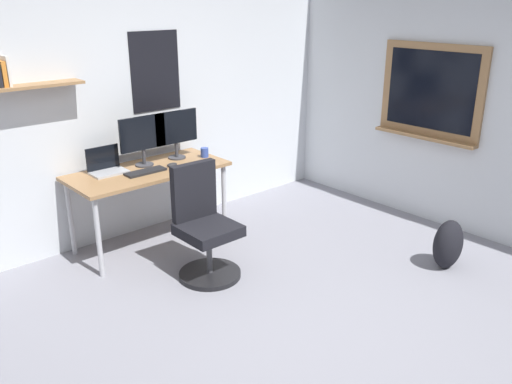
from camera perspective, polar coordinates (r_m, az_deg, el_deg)
The scene contains 12 objects.
ground_plane at distance 3.86m, azimuth 6.46°, elevation -14.99°, with size 5.20×5.20×0.00m, color gray.
wall_back at distance 5.19m, azimuth -13.66°, elevation 9.52°, with size 5.00×0.30×2.60m.
wall_right at distance 5.35m, azimuth 24.97°, elevation 8.51°, with size 0.22×5.00×2.60m.
desk at distance 4.96m, azimuth -11.47°, elevation 1.63°, with size 1.43×0.67×0.74m.
office_chair at distance 4.42m, azimuth -5.57°, elevation -4.03°, with size 0.52×0.52×0.95m.
laptop at distance 4.91m, azimuth -15.74°, elevation 2.64°, with size 0.31×0.21×0.23m.
monitor_primary at distance 4.97m, azimuth -12.03°, elevation 5.76°, with size 0.46×0.17×0.46m.
monitor_secondary at distance 5.15m, azimuth -8.57°, elevation 6.48°, with size 0.46×0.17×0.46m.
keyboard at distance 4.83m, azimuth -11.76°, elevation 2.14°, with size 0.37×0.13×0.02m, color black.
computer_mouse at distance 4.96m, azimuth -8.98°, elevation 2.90°, with size 0.10×0.06×0.03m, color #262628.
coffee_mug at distance 5.22m, azimuth -5.54°, elevation 4.24°, with size 0.08×0.08×0.09m, color #334CA5.
backpack at distance 4.87m, azimuth 19.89°, elevation -5.29°, with size 0.32×0.22×0.44m, color black.
Camera 1 is at (-2.39, -2.06, 2.22)m, focal length 37.33 mm.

